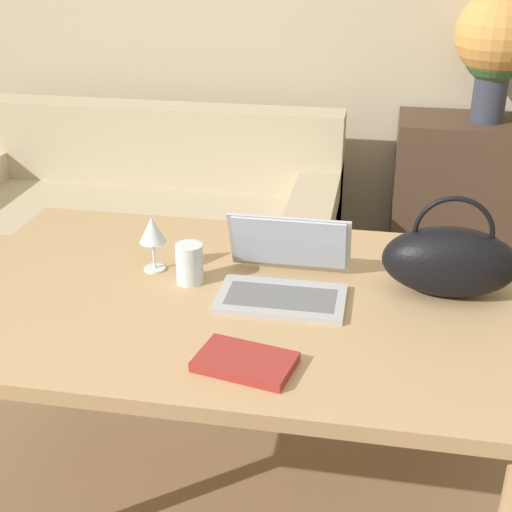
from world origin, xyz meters
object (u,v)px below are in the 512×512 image
couch (139,227)px  handbag (450,260)px  laptop (285,272)px  flower_vase (497,43)px  wine_glass (152,232)px  drinking_glass (189,263)px

couch → handbag: 1.97m
laptop → flower_vase: bearing=67.6°
couch → flower_vase: size_ratio=3.30×
wine_glass → drinking_glass: bearing=-24.4°
couch → drinking_glass: (0.65, -1.37, 0.52)m
handbag → wine_glass: bearing=-179.9°
drinking_glass → handbag: (0.70, 0.06, 0.04)m
laptop → drinking_glass: 0.27m
couch → laptop: bearing=-56.1°
flower_vase → handbag: bearing=-99.2°
flower_vase → laptop: bearing=-112.4°
couch → drinking_glass: drinking_glass is taller
drinking_glass → flower_vase: bearing=60.4°
couch → wine_glass: wine_glass is taller
wine_glass → flower_vase: size_ratio=0.28×
laptop → flower_vase: (0.70, 1.71, 0.36)m
laptop → drinking_glass: bearing=-179.4°
couch → drinking_glass: 1.60m
couch → laptop: 1.72m
flower_vase → wine_glass: bearing=-123.4°
drinking_glass → wine_glass: (-0.12, 0.06, 0.06)m
couch → drinking_glass: size_ratio=16.99×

